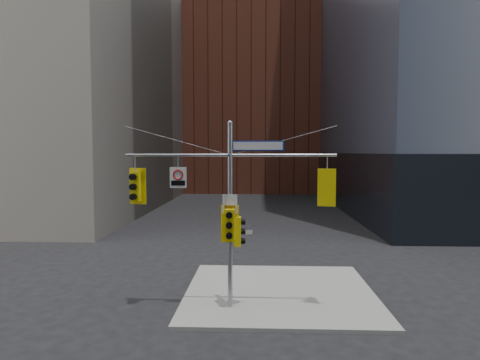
# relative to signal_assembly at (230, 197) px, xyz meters

# --- Properties ---
(ground) EXTENTS (160.00, 160.00, 0.00)m
(ground) POSITION_rel_signal_assembly_xyz_m (0.00, -1.99, -4.42)
(ground) COLOR black
(ground) RESTS_ON ground
(sidewalk_corner) EXTENTS (8.00, 8.00, 0.15)m
(sidewalk_corner) POSITION_rel_signal_assembly_xyz_m (2.00, 2.01, -4.34)
(sidewalk_corner) COLOR gray
(sidewalk_corner) RESTS_ON ground
(brick_midrise) EXTENTS (26.00, 20.00, 28.00)m
(brick_midrise) POSITION_rel_signal_assembly_xyz_m (0.00, 56.01, 9.58)
(brick_midrise) COLOR brown
(brick_midrise) RESTS_ON ground
(signal_assembly) EXTENTS (8.00, 0.80, 7.30)m
(signal_assembly) POSITION_rel_signal_assembly_xyz_m (0.00, 0.00, 0.00)
(signal_assembly) COLOR #95979D
(signal_assembly) RESTS_ON ground
(traffic_light_west_arm) EXTENTS (0.67, 0.59, 1.41)m
(traffic_light_west_arm) POSITION_rel_signal_assembly_xyz_m (-3.63, 0.01, 0.38)
(traffic_light_west_arm) COLOR yellow
(traffic_light_west_arm) RESTS_ON ground
(traffic_light_east_arm) EXTENTS (0.67, 0.61, 1.41)m
(traffic_light_east_arm) POSITION_rel_signal_assembly_xyz_m (3.65, 0.00, 0.38)
(traffic_light_east_arm) COLOR yellow
(traffic_light_east_arm) RESTS_ON ground
(traffic_light_pole_side) EXTENTS (0.45, 0.38, 1.12)m
(traffic_light_pole_side) POSITION_rel_signal_assembly_xyz_m (0.33, 0.01, -1.33)
(traffic_light_pole_side) COLOR yellow
(traffic_light_pole_side) RESTS_ON ground
(traffic_light_pole_front) EXTENTS (0.68, 0.53, 1.42)m
(traffic_light_pole_front) POSITION_rel_signal_assembly_xyz_m (0.00, -0.27, -1.02)
(traffic_light_pole_front) COLOR yellow
(traffic_light_pole_front) RESTS_ON ground
(street_sign_blade) EXTENTS (1.98, 0.09, 0.38)m
(street_sign_blade) POSITION_rel_signal_assembly_xyz_m (1.05, 0.00, 1.93)
(street_sign_blade) COLOR navy
(street_sign_blade) RESTS_ON ground
(regulatory_sign_arm) EXTENTS (0.64, 0.07, 0.80)m
(regulatory_sign_arm) POSITION_rel_signal_assembly_xyz_m (-1.98, -0.02, 0.76)
(regulatory_sign_arm) COLOR silver
(regulatory_sign_arm) RESTS_ON ground
(regulatory_sign_pole) EXTENTS (0.56, 0.06, 0.73)m
(regulatory_sign_pole) POSITION_rel_signal_assembly_xyz_m (0.00, -0.11, -0.29)
(regulatory_sign_pole) COLOR silver
(regulatory_sign_pole) RESTS_ON ground
(street_blade_ew) EXTENTS (0.80, 0.11, 0.16)m
(street_blade_ew) POSITION_rel_signal_assembly_xyz_m (0.45, 0.01, -1.36)
(street_blade_ew) COLOR silver
(street_blade_ew) RESTS_ON ground
(street_blade_ns) EXTENTS (0.06, 0.70, 0.14)m
(street_blade_ns) POSITION_rel_signal_assembly_xyz_m (0.00, 0.46, -1.62)
(street_blade_ns) COLOR #145926
(street_blade_ns) RESTS_ON ground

